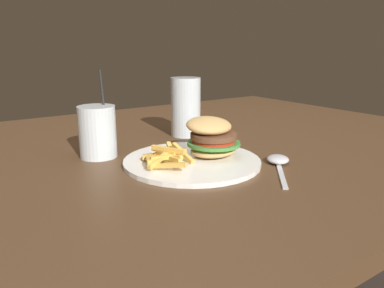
{
  "coord_description": "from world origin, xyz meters",
  "views": [
    {
      "loc": [
        -0.52,
        -0.8,
        1.01
      ],
      "look_at": [
        -0.08,
        -0.16,
        0.8
      ],
      "focal_mm": 35.0,
      "sensor_mm": 36.0,
      "label": 1
    }
  ],
  "objects": [
    {
      "name": "spoon",
      "position": [
        0.07,
        -0.27,
        0.77
      ],
      "size": [
        0.15,
        0.16,
        0.02
      ],
      "rotation": [
        0.0,
        0.0,
        0.84
      ],
      "color": "silver",
      "rests_on": "dining_table"
    },
    {
      "name": "dining_table",
      "position": [
        0.0,
        0.0,
        0.63
      ],
      "size": [
        1.62,
        1.18,
        0.76
      ],
      "color": "#4C331E",
      "rests_on": "ground_plane"
    },
    {
      "name": "juice_glass",
      "position": [
        -0.23,
        0.01,
        0.82
      ],
      "size": [
        0.09,
        0.09,
        0.2
      ],
      "color": "silver",
      "rests_on": "dining_table"
    },
    {
      "name": "beer_glass",
      "position": [
        0.06,
        0.07,
        0.84
      ],
      "size": [
        0.08,
        0.08,
        0.16
      ],
      "color": "silver",
      "rests_on": "dining_table"
    },
    {
      "name": "meal_plate_near",
      "position": [
        -0.06,
        -0.16,
        0.79
      ],
      "size": [
        0.3,
        0.3,
        0.1
      ],
      "color": "white",
      "rests_on": "dining_table"
    }
  ]
}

